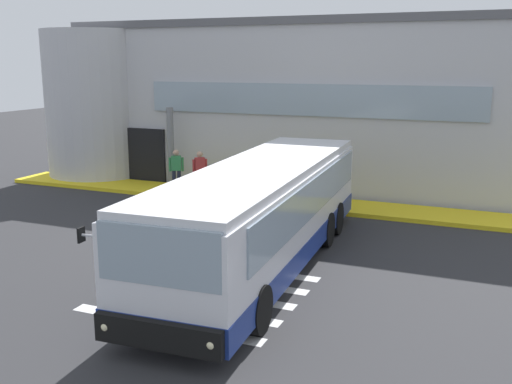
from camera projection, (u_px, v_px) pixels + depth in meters
ground_plane at (211, 235)px, 18.28m from camera, size 80.00×90.00×0.02m
bay_paint_stripes at (205, 293)px, 13.75m from camera, size 4.40×3.96×0.01m
terminal_building at (308, 100)px, 28.22m from camera, size 21.03×13.80×6.88m
boarding_curb at (268, 200)px, 22.59m from camera, size 23.23×2.00×0.15m
entry_support_column at (171, 147)px, 24.48m from camera, size 0.28×0.28×3.24m
bus_main_foreground at (262, 217)px, 15.18m from camera, size 3.20×11.29×2.70m
passenger_near_column at (176, 168)px, 23.47m from camera, size 0.54×0.37×1.68m
passenger_by_doorway at (200, 170)px, 23.08m from camera, size 0.47×0.42×1.68m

